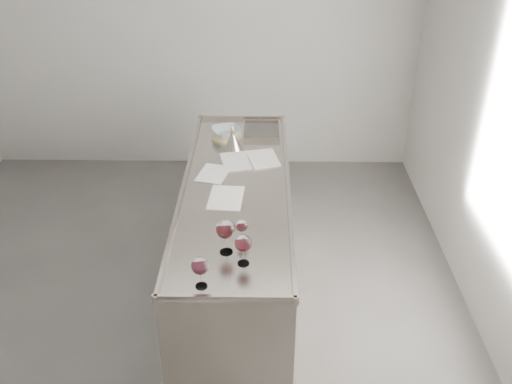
{
  "coord_description": "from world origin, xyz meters",
  "views": [
    {
      "loc": [
        0.69,
        -3.17,
        2.94
      ],
      "look_at": [
        0.65,
        0.09,
        1.02
      ],
      "focal_mm": 40.0,
      "sensor_mm": 36.0,
      "label": 1
    }
  ],
  "objects_px": {
    "counter": "(237,241)",
    "wine_funnel": "(233,142)",
    "wine_glass_small": "(242,226)",
    "wine_glass_right": "(243,244)",
    "notebook": "(250,160)",
    "ceramic_bowl": "(226,131)",
    "wine_glass_left": "(200,266)",
    "wine_glass_middle": "(226,230)"
  },
  "relations": [
    {
      "from": "wine_funnel",
      "to": "counter",
      "type": "bearing_deg",
      "value": -85.3
    },
    {
      "from": "counter",
      "to": "notebook",
      "type": "distance_m",
      "value": 0.63
    },
    {
      "from": "notebook",
      "to": "wine_funnel",
      "type": "height_order",
      "value": "wine_funnel"
    },
    {
      "from": "wine_funnel",
      "to": "notebook",
      "type": "bearing_deg",
      "value": -53.46
    },
    {
      "from": "counter",
      "to": "wine_funnel",
      "type": "bearing_deg",
      "value": 94.7
    },
    {
      "from": "counter",
      "to": "wine_glass_small",
      "type": "xyz_separation_m",
      "value": [
        0.07,
        -0.66,
        0.57
      ]
    },
    {
      "from": "wine_glass_right",
      "to": "wine_funnel",
      "type": "bearing_deg",
      "value": 95.15
    },
    {
      "from": "wine_glass_left",
      "to": "wine_funnel",
      "type": "height_order",
      "value": "wine_funnel"
    },
    {
      "from": "counter",
      "to": "wine_glass_right",
      "type": "relative_size",
      "value": 12.43
    },
    {
      "from": "counter",
      "to": "notebook",
      "type": "height_order",
      "value": "counter"
    },
    {
      "from": "notebook",
      "to": "ceramic_bowl",
      "type": "relative_size",
      "value": 2.06
    },
    {
      "from": "counter",
      "to": "ceramic_bowl",
      "type": "height_order",
      "value": "ceramic_bowl"
    },
    {
      "from": "ceramic_bowl",
      "to": "wine_funnel",
      "type": "distance_m",
      "value": 0.25
    },
    {
      "from": "wine_glass_small",
      "to": "wine_glass_right",
      "type": "bearing_deg",
      "value": -85.84
    },
    {
      "from": "wine_glass_small",
      "to": "notebook",
      "type": "relative_size",
      "value": 0.31
    },
    {
      "from": "counter",
      "to": "wine_funnel",
      "type": "height_order",
      "value": "wine_funnel"
    },
    {
      "from": "notebook",
      "to": "wine_glass_middle",
      "type": "bearing_deg",
      "value": -107.96
    },
    {
      "from": "wine_glass_middle",
      "to": "ceramic_bowl",
      "type": "height_order",
      "value": "wine_glass_middle"
    },
    {
      "from": "wine_glass_left",
      "to": "wine_glass_middle",
      "type": "height_order",
      "value": "wine_glass_middle"
    },
    {
      "from": "ceramic_bowl",
      "to": "wine_funnel",
      "type": "bearing_deg",
      "value": -74.76
    },
    {
      "from": "wine_glass_left",
      "to": "wine_glass_small",
      "type": "distance_m",
      "value": 0.47
    },
    {
      "from": "counter",
      "to": "ceramic_bowl",
      "type": "distance_m",
      "value": 0.98
    },
    {
      "from": "notebook",
      "to": "ceramic_bowl",
      "type": "bearing_deg",
      "value": 102.96
    },
    {
      "from": "wine_glass_left",
      "to": "ceramic_bowl",
      "type": "relative_size",
      "value": 0.82
    },
    {
      "from": "wine_glass_small",
      "to": "counter",
      "type": "bearing_deg",
      "value": 95.87
    },
    {
      "from": "wine_glass_middle",
      "to": "notebook",
      "type": "relative_size",
      "value": 0.46
    },
    {
      "from": "wine_glass_right",
      "to": "wine_glass_small",
      "type": "distance_m",
      "value": 0.22
    },
    {
      "from": "wine_glass_middle",
      "to": "wine_glass_small",
      "type": "relative_size",
      "value": 1.47
    },
    {
      "from": "wine_glass_left",
      "to": "wine_glass_right",
      "type": "xyz_separation_m",
      "value": [
        0.22,
        0.2,
        0.0
      ]
    },
    {
      "from": "counter",
      "to": "wine_glass_small",
      "type": "height_order",
      "value": "wine_glass_small"
    },
    {
      "from": "wine_glass_left",
      "to": "wine_funnel",
      "type": "xyz_separation_m",
      "value": [
        0.09,
        1.67,
        -0.07
      ]
    },
    {
      "from": "wine_glass_middle",
      "to": "ceramic_bowl",
      "type": "distance_m",
      "value": 1.6
    },
    {
      "from": "ceramic_bowl",
      "to": "wine_funnel",
      "type": "xyz_separation_m",
      "value": [
        0.06,
        -0.24,
        0.02
      ]
    },
    {
      "from": "wine_glass_middle",
      "to": "notebook",
      "type": "distance_m",
      "value": 1.18
    },
    {
      "from": "wine_glass_middle",
      "to": "wine_glass_right",
      "type": "xyz_separation_m",
      "value": [
        0.1,
        -0.11,
        -0.02
      ]
    },
    {
      "from": "wine_glass_left",
      "to": "wine_funnel",
      "type": "distance_m",
      "value": 1.67
    },
    {
      "from": "notebook",
      "to": "wine_funnel",
      "type": "bearing_deg",
      "value": 113.95
    },
    {
      "from": "wine_funnel",
      "to": "wine_glass_right",
      "type": "bearing_deg",
      "value": -84.85
    },
    {
      "from": "ceramic_bowl",
      "to": "wine_funnel",
      "type": "relative_size",
      "value": 1.07
    },
    {
      "from": "wine_glass_left",
      "to": "ceramic_bowl",
      "type": "height_order",
      "value": "wine_glass_left"
    },
    {
      "from": "wine_glass_small",
      "to": "wine_funnel",
      "type": "xyz_separation_m",
      "value": [
        -0.12,
        1.24,
        -0.04
      ]
    },
    {
      "from": "counter",
      "to": "wine_glass_middle",
      "type": "xyz_separation_m",
      "value": [
        -0.02,
        -0.77,
        0.62
      ]
    }
  ]
}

